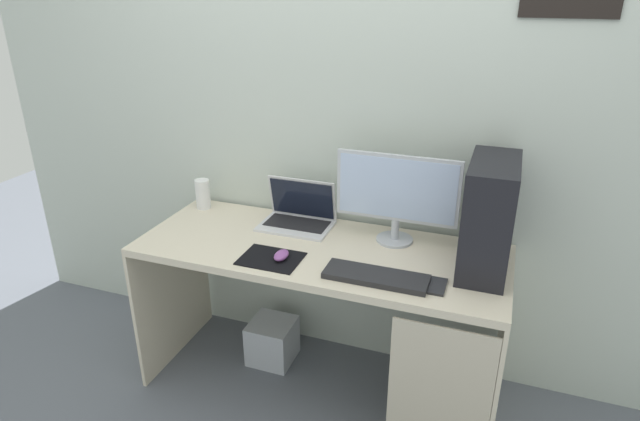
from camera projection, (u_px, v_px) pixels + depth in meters
The scene contains 12 objects.
ground_plane at pixel (320, 383), 2.72m from camera, with size 8.00×8.00×0.00m, color slate.
wall_back at pixel (347, 113), 2.52m from camera, with size 4.00×0.05×2.60m.
desk at pixel (323, 277), 2.46m from camera, with size 1.66×0.64×0.77m.
pc_tower at pixel (489, 216), 2.16m from camera, with size 0.19×0.41×0.46m, color black.
monitor at pixel (397, 194), 2.38m from camera, with size 0.55×0.17×0.41m.
laptop at pixel (298, 216), 2.62m from camera, with size 0.34×0.23×0.22m.
speaker at pixel (203, 194), 2.80m from camera, with size 0.07×0.07×0.15m, color white.
keyboard at pixel (376, 277), 2.16m from camera, with size 0.42×0.14×0.02m, color #232326.
mousepad at pixel (271, 259), 2.31m from camera, with size 0.26×0.20×0.01m, color black.
mouse_left at pixel (281, 255), 2.30m from camera, with size 0.06×0.10×0.03m, color #8C4C99.
cell_phone at pixel (437, 286), 2.10m from camera, with size 0.07×0.13×0.01m, color #232326.
subwoofer at pixel (272, 341), 2.86m from camera, with size 0.23×0.23×0.23m, color #B7BCC6.
Camera 1 is at (0.73, -2.03, 1.88)m, focal length 30.24 mm.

